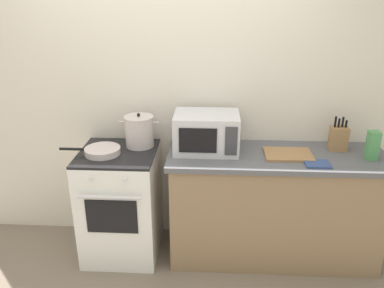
# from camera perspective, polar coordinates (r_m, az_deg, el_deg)

# --- Properties ---
(back_wall) EXTENTS (4.40, 0.10, 2.50)m
(back_wall) POSITION_cam_1_polar(r_m,az_deg,el_deg) (3.29, 1.45, 6.43)
(back_wall) COLOR silver
(back_wall) RESTS_ON ground_plane
(lower_cabinet_right) EXTENTS (1.64, 0.56, 0.88)m
(lower_cabinet_right) POSITION_cam_1_polar(r_m,az_deg,el_deg) (3.32, 11.66, -9.12)
(lower_cabinet_right) COLOR #8C7051
(lower_cabinet_right) RESTS_ON ground_plane
(countertop_right) EXTENTS (1.70, 0.60, 0.04)m
(countertop_right) POSITION_cam_1_polar(r_m,az_deg,el_deg) (3.11, 12.30, -1.82)
(countertop_right) COLOR #59595E
(countertop_right) RESTS_ON lower_cabinet_right
(stove) EXTENTS (0.60, 0.64, 0.92)m
(stove) POSITION_cam_1_polar(r_m,az_deg,el_deg) (3.34, -10.24, -8.44)
(stove) COLOR white
(stove) RESTS_ON ground_plane
(stock_pot) EXTENTS (0.32, 0.23, 0.28)m
(stock_pot) POSITION_cam_1_polar(r_m,az_deg,el_deg) (3.18, -7.64, 1.85)
(stock_pot) COLOR beige
(stock_pot) RESTS_ON stove
(frying_pan) EXTENTS (0.48, 0.28, 0.05)m
(frying_pan) POSITION_cam_1_polar(r_m,az_deg,el_deg) (3.11, -12.95, -0.98)
(frying_pan) COLOR beige
(frying_pan) RESTS_ON stove
(microwave) EXTENTS (0.50, 0.37, 0.30)m
(microwave) POSITION_cam_1_polar(r_m,az_deg,el_deg) (3.06, 2.11, 1.72)
(microwave) COLOR silver
(microwave) RESTS_ON countertop_right
(cutting_board) EXTENTS (0.36, 0.26, 0.02)m
(cutting_board) POSITION_cam_1_polar(r_m,az_deg,el_deg) (3.10, 13.77, -1.48)
(cutting_board) COLOR #997047
(cutting_board) RESTS_ON countertop_right
(knife_block) EXTENTS (0.13, 0.10, 0.28)m
(knife_block) POSITION_cam_1_polar(r_m,az_deg,el_deg) (3.29, 20.49, 0.80)
(knife_block) COLOR #997047
(knife_block) RESTS_ON countertop_right
(pasta_box) EXTENTS (0.08, 0.08, 0.22)m
(pasta_box) POSITION_cam_1_polar(r_m,az_deg,el_deg) (3.20, 24.72, -0.19)
(pasta_box) COLOR #4C9356
(pasta_box) RESTS_ON countertop_right
(oven_mitt) EXTENTS (0.18, 0.14, 0.02)m
(oven_mitt) POSITION_cam_1_polar(r_m,az_deg,el_deg) (3.00, 17.72, -2.77)
(oven_mitt) COLOR #33477A
(oven_mitt) RESTS_ON countertop_right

